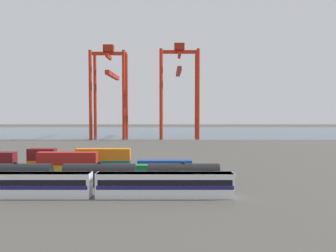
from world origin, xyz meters
TOP-DOWN VIEW (x-y plane):
  - ground_plane at (0.00, 40.00)m, footprint 420.00×420.00m
  - harbour_water at (0.00, 141.23)m, footprint 400.00×110.00m
  - passenger_train at (-1.42, -19.06)m, footprint 44.42×3.14m
  - freight_tank_row at (-9.76, -10.73)m, footprint 58.93×3.01m
  - shipping_container_1 at (-24.05, -2.53)m, footprint 6.04×2.44m
  - shipping_container_2 at (-24.05, -2.53)m, footprint 6.04×2.44m
  - shipping_container_3 at (-10.26, -2.53)m, footprint 12.10×2.44m
  - shipping_container_4 at (-10.26, -2.53)m, footprint 12.10×2.44m
  - shipping_container_5 at (3.54, -2.53)m, footprint 6.04×2.44m
  - shipping_container_6 at (17.33, -2.53)m, footprint 6.04×2.44m
  - shipping_container_8 at (-17.80, 3.97)m, footprint 6.04×2.44m
  - shipping_container_9 at (-17.80, 3.97)m, footprint 6.04×2.44m
  - shipping_container_10 at (-4.09, 3.97)m, footprint 12.10×2.44m
  - shipping_container_11 at (-4.09, 3.97)m, footprint 12.10×2.44m
  - shipping_container_12 at (9.63, 3.97)m, footprint 12.10×2.44m
  - gantry_crane_west at (-17.83, 97.82)m, footprint 17.03×36.08m
  - gantry_crane_central at (15.75, 97.33)m, footprint 18.78×33.04m

SIDE VIEW (x-z plane):
  - ground_plane at x=0.00m, z-range 0.00..0.00m
  - harbour_water at x=0.00m, z-range 0.00..0.01m
  - shipping_container_1 at x=-24.05m, z-range 0.00..2.60m
  - shipping_container_3 at x=-10.26m, z-range 0.00..2.60m
  - shipping_container_5 at x=3.54m, z-range 0.00..2.60m
  - shipping_container_6 at x=17.33m, z-range 0.00..2.60m
  - shipping_container_8 at x=-17.80m, z-range 0.00..2.60m
  - shipping_container_10 at x=-4.09m, z-range 0.00..2.60m
  - shipping_container_12 at x=9.63m, z-range 0.00..2.60m
  - freight_tank_row at x=-9.76m, z-range -0.11..4.37m
  - passenger_train at x=-1.42m, z-range 0.19..4.09m
  - shipping_container_2 at x=-24.05m, z-range 2.60..5.20m
  - shipping_container_4 at x=-10.26m, z-range 2.60..5.20m
  - shipping_container_9 at x=-17.80m, z-range 2.60..5.20m
  - shipping_container_11 at x=-4.09m, z-range 2.60..5.20m
  - gantry_crane_west at x=-17.83m, z-range 4.63..48.99m
  - gantry_crane_central at x=15.75m, z-range 4.90..50.00m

